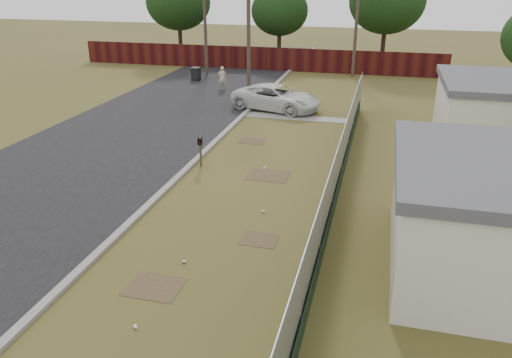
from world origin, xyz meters
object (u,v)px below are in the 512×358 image
(pickup_truck, at_px, (276,98))
(trash_bin, at_px, (196,74))
(mailbox, at_px, (200,143))
(pedestrian, at_px, (222,78))

(pickup_truck, bearing_deg, trash_bin, 64.06)
(mailbox, xyz_separation_m, trash_bin, (-6.39, 16.31, -0.52))
(mailbox, distance_m, pickup_truck, 9.67)
(pedestrian, height_order, trash_bin, pedestrian)
(mailbox, bearing_deg, pedestrian, 104.51)
(mailbox, xyz_separation_m, pickup_truck, (1.08, 9.60, -0.30))
(mailbox, relative_size, pedestrian, 0.83)
(pedestrian, distance_m, trash_bin, 3.58)
(pickup_truck, bearing_deg, pedestrian, 62.74)
(mailbox, height_order, pedestrian, pedestrian)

